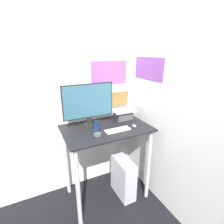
# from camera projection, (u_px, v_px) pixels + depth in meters

# --- Properties ---
(ground_plane) EXTENTS (12.00, 12.00, 0.00)m
(ground_plane) POSITION_uv_depth(u_px,v_px,m) (118.00, 212.00, 2.10)
(ground_plane) COLOR black
(wall_back) EXTENTS (6.00, 0.06, 2.60)m
(wall_back) POSITION_uv_depth(u_px,v_px,m) (93.00, 94.00, 2.29)
(wall_back) COLOR white
(wall_back) RESTS_ON ground_plane
(wall_side_right) EXTENTS (0.06, 6.00, 2.60)m
(wall_side_right) POSITION_uv_depth(u_px,v_px,m) (167.00, 102.00, 1.92)
(wall_side_right) COLOR white
(wall_side_right) RESTS_ON ground_plane
(desk) EXTENTS (1.01, 0.64, 0.98)m
(desk) POSITION_uv_depth(u_px,v_px,m) (106.00, 144.00, 2.12)
(desk) COLOR black
(desk) RESTS_ON ground_plane
(laptop) EXTENTS (0.30, 0.26, 0.35)m
(laptop) POSITION_uv_depth(u_px,v_px,m) (122.00, 112.00, 2.29)
(laptop) COLOR #4C4C51
(laptop) RESTS_ON desk
(monitor) EXTENTS (0.60, 0.16, 0.51)m
(monitor) POSITION_uv_depth(u_px,v_px,m) (88.00, 104.00, 2.00)
(monitor) COLOR black
(monitor) RESTS_ON desk
(keyboard) EXTENTS (0.29, 0.10, 0.02)m
(keyboard) POSITION_uv_depth(u_px,v_px,m) (118.00, 130.00, 1.97)
(keyboard) COLOR white
(keyboard) RESTS_ON desk
(mouse) EXTENTS (0.04, 0.07, 0.03)m
(mouse) POSITION_uv_depth(u_px,v_px,m) (134.00, 126.00, 2.05)
(mouse) COLOR #99999E
(mouse) RESTS_ON desk
(cell_phone) EXTENTS (0.08, 0.08, 0.18)m
(cell_phone) POSITION_uv_depth(u_px,v_px,m) (97.00, 131.00, 1.84)
(cell_phone) COLOR #4C4C51
(cell_phone) RESTS_ON desk
(computer_tower) EXTENTS (0.17, 0.40, 0.52)m
(computer_tower) POSITION_uv_depth(u_px,v_px,m) (123.00, 177.00, 2.29)
(computer_tower) COLOR silver
(computer_tower) RESTS_ON ground_plane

